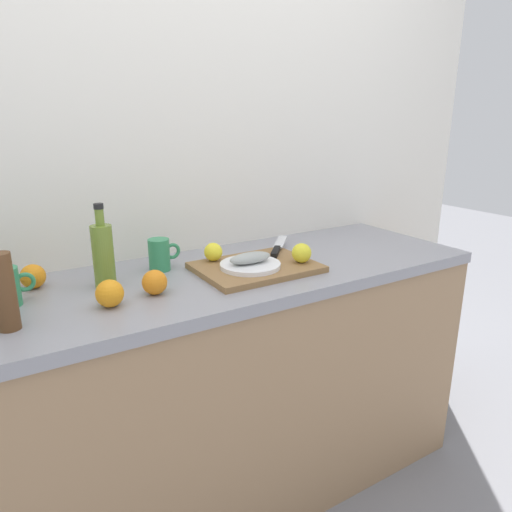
{
  "coord_description": "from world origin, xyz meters",
  "views": [
    {
      "loc": [
        -0.61,
        -1.33,
        1.41
      ],
      "look_at": [
        0.18,
        -0.04,
        0.95
      ],
      "focal_mm": 32.7,
      "sensor_mm": 36.0,
      "label": 1
    }
  ],
  "objects_px": {
    "lemon_0": "(302,253)",
    "olive_oil_bottle": "(103,254)",
    "cutting_board": "(256,267)",
    "pepper_mill": "(5,292)",
    "coffee_mug_1": "(5,287)",
    "fish_fillet": "(250,258)",
    "orange_0": "(110,293)",
    "coffee_mug_2": "(160,255)",
    "white_plate": "(250,265)",
    "chef_knife": "(277,248)"
  },
  "relations": [
    {
      "from": "orange_0",
      "to": "pepper_mill",
      "type": "xyz_separation_m",
      "value": [
        -0.25,
        -0.01,
        0.06
      ]
    },
    {
      "from": "chef_knife",
      "to": "white_plate",
      "type": "bearing_deg",
      "value": 164.17
    },
    {
      "from": "chef_knife",
      "to": "pepper_mill",
      "type": "distance_m",
      "value": 0.94
    },
    {
      "from": "orange_0",
      "to": "cutting_board",
      "type": "bearing_deg",
      "value": 6.72
    },
    {
      "from": "cutting_board",
      "to": "white_plate",
      "type": "relative_size",
      "value": 1.94
    },
    {
      "from": "cutting_board",
      "to": "olive_oil_bottle",
      "type": "bearing_deg",
      "value": 167.15
    },
    {
      "from": "fish_fillet",
      "to": "coffee_mug_2",
      "type": "relative_size",
      "value": 1.36
    },
    {
      "from": "chef_knife",
      "to": "olive_oil_bottle",
      "type": "height_order",
      "value": "olive_oil_bottle"
    },
    {
      "from": "chef_knife",
      "to": "lemon_0",
      "type": "xyz_separation_m",
      "value": [
        -0.02,
        -0.17,
        0.02
      ]
    },
    {
      "from": "olive_oil_bottle",
      "to": "coffee_mug_2",
      "type": "height_order",
      "value": "olive_oil_bottle"
    },
    {
      "from": "lemon_0",
      "to": "olive_oil_bottle",
      "type": "xyz_separation_m",
      "value": [
        -0.62,
        0.17,
        0.05
      ]
    },
    {
      "from": "coffee_mug_1",
      "to": "cutting_board",
      "type": "bearing_deg",
      "value": -7.35
    },
    {
      "from": "chef_knife",
      "to": "olive_oil_bottle",
      "type": "distance_m",
      "value": 0.64
    },
    {
      "from": "cutting_board",
      "to": "lemon_0",
      "type": "relative_size",
      "value": 5.81
    },
    {
      "from": "lemon_0",
      "to": "olive_oil_bottle",
      "type": "distance_m",
      "value": 0.65
    },
    {
      "from": "coffee_mug_1",
      "to": "orange_0",
      "type": "distance_m",
      "value": 0.29
    },
    {
      "from": "cutting_board",
      "to": "pepper_mill",
      "type": "height_order",
      "value": "pepper_mill"
    },
    {
      "from": "lemon_0",
      "to": "fish_fillet",
      "type": "bearing_deg",
      "value": 165.61
    },
    {
      "from": "coffee_mug_2",
      "to": "orange_0",
      "type": "xyz_separation_m",
      "value": [
        -0.23,
        -0.23,
        -0.02
      ]
    },
    {
      "from": "white_plate",
      "to": "lemon_0",
      "type": "xyz_separation_m",
      "value": [
        0.18,
        -0.05,
        0.03
      ]
    },
    {
      "from": "cutting_board",
      "to": "fish_fillet",
      "type": "height_order",
      "value": "fish_fillet"
    },
    {
      "from": "cutting_board",
      "to": "coffee_mug_2",
      "type": "distance_m",
      "value": 0.33
    },
    {
      "from": "cutting_board",
      "to": "olive_oil_bottle",
      "type": "height_order",
      "value": "olive_oil_bottle"
    },
    {
      "from": "cutting_board",
      "to": "orange_0",
      "type": "bearing_deg",
      "value": -173.28
    },
    {
      "from": "white_plate",
      "to": "coffee_mug_2",
      "type": "distance_m",
      "value": 0.31
    },
    {
      "from": "fish_fillet",
      "to": "pepper_mill",
      "type": "relative_size",
      "value": 0.78
    },
    {
      "from": "cutting_board",
      "to": "coffee_mug_1",
      "type": "distance_m",
      "value": 0.76
    },
    {
      "from": "coffee_mug_2",
      "to": "cutting_board",
      "type": "bearing_deg",
      "value": -31.89
    },
    {
      "from": "cutting_board",
      "to": "lemon_0",
      "type": "xyz_separation_m",
      "value": [
        0.15,
        -0.06,
        0.04
      ]
    },
    {
      "from": "cutting_board",
      "to": "chef_knife",
      "type": "height_order",
      "value": "chef_knife"
    },
    {
      "from": "lemon_0",
      "to": "olive_oil_bottle",
      "type": "height_order",
      "value": "olive_oil_bottle"
    },
    {
      "from": "olive_oil_bottle",
      "to": "coffee_mug_2",
      "type": "xyz_separation_m",
      "value": [
        0.2,
        0.06,
        -0.05
      ]
    },
    {
      "from": "lemon_0",
      "to": "coffee_mug_1",
      "type": "xyz_separation_m",
      "value": [
        -0.89,
        0.16,
        0.0
      ]
    },
    {
      "from": "lemon_0",
      "to": "pepper_mill",
      "type": "relative_size",
      "value": 0.35
    },
    {
      "from": "white_plate",
      "to": "chef_knife",
      "type": "height_order",
      "value": "chef_knife"
    },
    {
      "from": "cutting_board",
      "to": "coffee_mug_2",
      "type": "xyz_separation_m",
      "value": [
        -0.28,
        0.17,
        0.04
      ]
    },
    {
      "from": "cutting_board",
      "to": "pepper_mill",
      "type": "bearing_deg",
      "value": -174.48
    },
    {
      "from": "chef_knife",
      "to": "coffee_mug_2",
      "type": "xyz_separation_m",
      "value": [
        -0.44,
        0.06,
        0.03
      ]
    },
    {
      "from": "olive_oil_bottle",
      "to": "orange_0",
      "type": "bearing_deg",
      "value": -100.4
    },
    {
      "from": "coffee_mug_2",
      "to": "white_plate",
      "type": "bearing_deg",
      "value": -37.74
    },
    {
      "from": "white_plate",
      "to": "chef_knife",
      "type": "relative_size",
      "value": 0.86
    },
    {
      "from": "white_plate",
      "to": "lemon_0",
      "type": "bearing_deg",
      "value": -14.39
    },
    {
      "from": "olive_oil_bottle",
      "to": "orange_0",
      "type": "height_order",
      "value": "olive_oil_bottle"
    },
    {
      "from": "lemon_0",
      "to": "pepper_mill",
      "type": "distance_m",
      "value": 0.9
    },
    {
      "from": "fish_fillet",
      "to": "lemon_0",
      "type": "distance_m",
      "value": 0.18
    },
    {
      "from": "coffee_mug_2",
      "to": "orange_0",
      "type": "bearing_deg",
      "value": -135.04
    },
    {
      "from": "fish_fillet",
      "to": "olive_oil_bottle",
      "type": "relative_size",
      "value": 0.59
    },
    {
      "from": "cutting_board",
      "to": "fish_fillet",
      "type": "relative_size",
      "value": 2.59
    },
    {
      "from": "chef_knife",
      "to": "cutting_board",
      "type": "bearing_deg",
      "value": 165.25
    },
    {
      "from": "fish_fillet",
      "to": "white_plate",
      "type": "bearing_deg",
      "value": -90.0
    }
  ]
}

